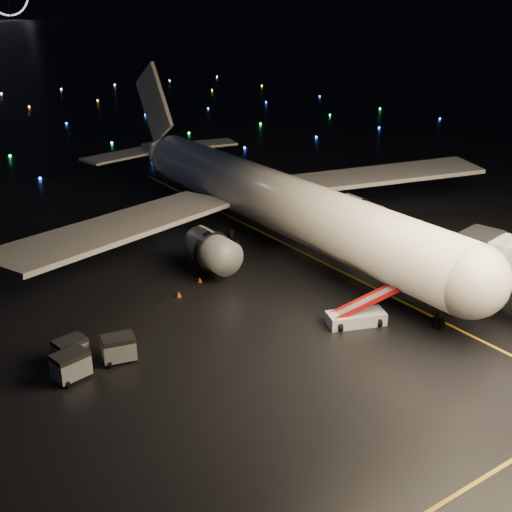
# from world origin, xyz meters

# --- Properties ---
(lane_centre) EXTENTS (0.25, 80.00, 0.02)m
(lane_centre) POSITION_xyz_m (12.00, 15.00, 0.01)
(lane_centre) COLOR gold
(lane_centre) RESTS_ON ground
(airliner) EXTENTS (56.14, 53.36, 15.83)m
(airliner) POSITION_xyz_m (10.73, 26.60, 7.92)
(airliner) COLOR silver
(airliner) RESTS_ON ground
(belt_loader) EXTENTS (6.71, 3.97, 3.16)m
(belt_loader) POSITION_xyz_m (6.18, 6.39, 1.58)
(belt_loader) COLOR silver
(belt_loader) RESTS_ON ground
(crew_c) EXTENTS (0.93, 1.17, 1.86)m
(crew_c) POSITION_xyz_m (-10.23, 12.14, 0.93)
(crew_c) COLOR orange
(crew_c) RESTS_ON ground
(safety_cone_0) EXTENTS (0.52, 0.52, 0.47)m
(safety_cone_0) POSITION_xyz_m (0.18, 19.92, 0.24)
(safety_cone_0) COLOR #FF5411
(safety_cone_0) RESTS_ON ground
(safety_cone_1) EXTENTS (0.62, 0.62, 0.54)m
(safety_cone_1) POSITION_xyz_m (6.15, 27.21, 0.27)
(safety_cone_1) COLOR #FF5411
(safety_cone_1) RESTS_ON ground
(safety_cone_2) EXTENTS (0.52, 0.52, 0.47)m
(safety_cone_2) POSITION_xyz_m (-2.74, 18.33, 0.24)
(safety_cone_2) COLOR #FF5411
(safety_cone_2) RESTS_ON ground
(baggage_cart_0) EXTENTS (2.49, 2.00, 1.87)m
(baggage_cart_0) POSITION_xyz_m (-10.89, 11.65, 0.94)
(baggage_cart_0) COLOR gray
(baggage_cart_0) RESTS_ON ground
(baggage_cart_1) EXTENTS (2.31, 1.81, 1.76)m
(baggage_cart_1) POSITION_xyz_m (-13.67, 13.34, 0.88)
(baggage_cart_1) COLOR gray
(baggage_cart_1) RESTS_ON ground
(baggage_cart_2) EXTENTS (2.51, 1.99, 1.90)m
(baggage_cart_2) POSITION_xyz_m (-14.37, 11.31, 0.95)
(baggage_cart_2) COLOR gray
(baggage_cart_2) RESTS_ON ground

